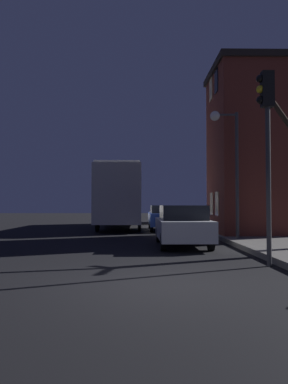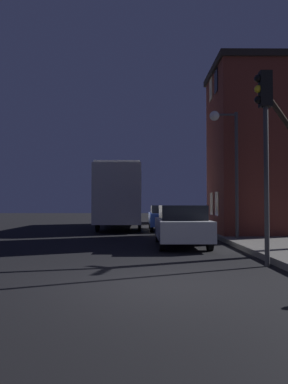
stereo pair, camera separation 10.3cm
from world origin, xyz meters
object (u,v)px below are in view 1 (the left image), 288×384
bus (122,193)px  car_mid_lane (164,217)px  traffic_light (267,127)px  car_near_lane (182,225)px  car_far_lane (162,214)px  streetlamp (228,149)px

bus → car_mid_lane: 4.08m
traffic_light → car_near_lane: size_ratio=1.11×
bus → car_far_lane: size_ratio=2.63×
streetlamp → car_far_lane: size_ratio=1.20×
car_near_lane → car_far_lane: 17.27m
streetlamp → car_near_lane: (-2.08, -1.54, -3.04)m
streetlamp → car_mid_lane: streetlamp is taller
bus → car_mid_lane: size_ratio=2.45×
streetlamp → car_near_lane: streetlamp is taller
traffic_light → car_far_lane: traffic_light is taller
traffic_light → car_far_lane: 21.97m
bus → car_far_lane: bus is taller
streetlamp → car_near_lane: size_ratio=1.19×
bus → car_far_lane: (3.04, 6.06, -1.53)m
car_near_lane → car_mid_lane: 8.47m
traffic_light → car_far_lane: bearing=93.5°
car_far_lane → streetlamp: bearing=-83.5°
streetlamp → traffic_light: size_ratio=1.07×
traffic_light → car_mid_lane: traffic_light is taller
streetlamp → traffic_light: 6.06m
car_far_lane → car_near_lane: bearing=-91.0°
streetlamp → car_far_lane: bearing=96.5°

